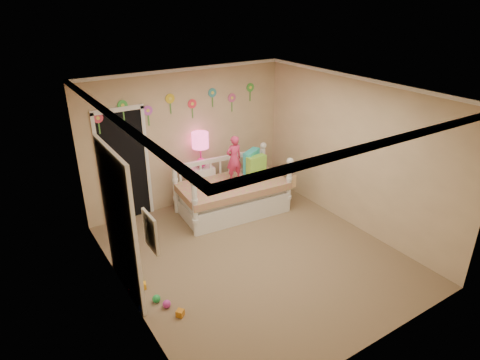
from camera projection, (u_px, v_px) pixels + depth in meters
floor at (255, 255)px, 6.59m from camera, size 4.00×4.50×0.01m
ceiling at (258, 91)px, 5.51m from camera, size 4.00×4.50×0.01m
back_wall at (188, 138)px, 7.77m from camera, size 4.00×0.01×2.60m
left_wall at (122, 217)px, 5.07m from camera, size 0.01×4.50×2.60m
right_wall at (353, 154)px, 7.04m from camera, size 0.01×4.50×2.60m
crown_molding at (258, 93)px, 5.52m from camera, size 4.00×4.50×0.06m
daybed at (232, 185)px, 7.67m from camera, size 2.07×1.23×1.08m
pillow_turquoise at (251, 161)px, 8.04m from camera, size 0.45×0.34×0.43m
pillow_lime at (256, 165)px, 7.91m from camera, size 0.40×0.17×0.37m
child at (234, 159)px, 7.55m from camera, size 0.32×0.21×0.87m
nightstand at (202, 185)px, 8.10m from camera, size 0.47×0.37×0.74m
table_lamp at (200, 145)px, 7.76m from camera, size 0.31×0.31×0.69m
closet_doorway at (124, 166)px, 7.25m from camera, size 0.90×0.04×2.07m
flower_decals at (182, 105)px, 7.45m from camera, size 3.40×0.02×0.50m
mirror_closet at (120, 224)px, 5.42m from camera, size 0.07×1.30×2.10m
wall_picture at (150, 232)px, 4.29m from camera, size 0.05×0.34×0.42m
hanging_bag at (290, 178)px, 7.70m from camera, size 0.20×0.16×0.36m
toy_scatter at (171, 300)px, 5.55m from camera, size 0.88×1.35×0.11m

